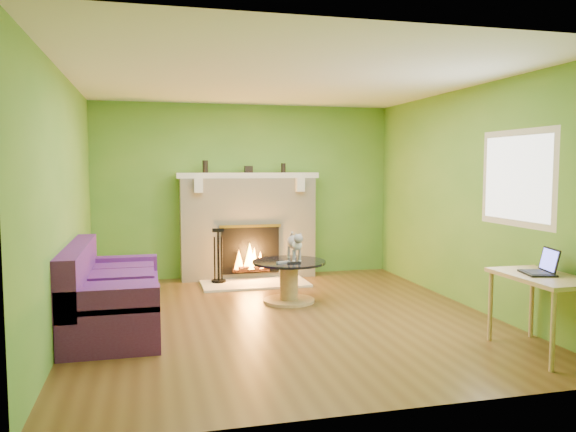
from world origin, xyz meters
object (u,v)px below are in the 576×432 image
cat (294,246)px  coffee_table (289,278)px  sofa (109,296)px  desk (543,285)px

cat → coffee_table: bearing=-145.7°
sofa → cat: (2.16, 0.71, 0.35)m
coffee_table → desk: size_ratio=0.95×
sofa → coffee_table: (2.08, 0.66, -0.05)m
desk → cat: size_ratio=1.64×
coffee_table → desk: bearing=-54.1°
sofa → desk: size_ratio=2.05×
sofa → coffee_table: size_ratio=2.16×
sofa → cat: size_ratio=3.37×
sofa → coffee_table: sofa is taller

